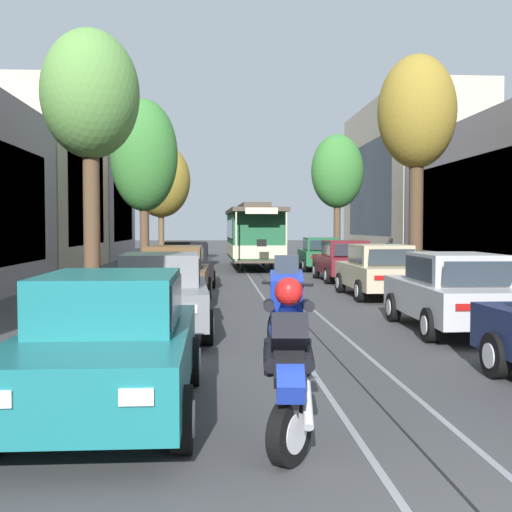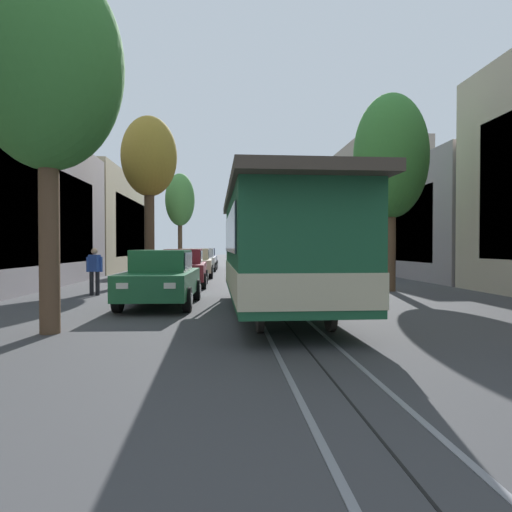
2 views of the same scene
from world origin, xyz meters
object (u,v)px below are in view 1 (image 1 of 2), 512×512
(parked_car_grey_second_left, at_px, (161,293))
(pedestrian_on_left_pavement, at_px, (391,254))
(parked_car_black_fourth_left, at_px, (186,263))
(parked_car_silver_second_right, at_px, (454,292))
(parked_car_maroon_fourth_right, at_px, (344,261))
(parked_car_green_fifth_right, at_px, (320,254))
(parked_car_teal_near_left, at_px, (109,343))
(motorcycle_with_rider, at_px, (288,349))
(cable_car_trolley, at_px, (253,236))
(fire_hydrant, at_px, (91,311))
(parked_car_brown_mid_left, at_px, (174,274))
(street_tree_kerb_right_mid, at_px, (337,172))
(street_tree_kerb_left_mid, at_px, (144,157))
(parked_car_beige_mid_right, at_px, (379,271))
(street_tree_kerb_left_fourth, at_px, (161,181))
(street_tree_kerb_right_second, at_px, (417,116))
(street_tree_kerb_left_second, at_px, (90,99))

(parked_car_grey_second_left, relative_size, pedestrian_on_left_pavement, 2.70)
(parked_car_black_fourth_left, height_order, parked_car_silver_second_right, same)
(parked_car_maroon_fourth_right, distance_m, parked_car_green_fifth_right, 6.34)
(parked_car_teal_near_left, distance_m, motorcycle_with_rider, 2.32)
(parked_car_green_fifth_right, height_order, pedestrian_on_left_pavement, pedestrian_on_left_pavement)
(cable_car_trolley, bearing_deg, parked_car_black_fourth_left, -106.71)
(parked_car_silver_second_right, xyz_separation_m, fire_hydrant, (-7.30, 0.31, -0.38))
(parked_car_brown_mid_left, distance_m, cable_car_trolley, 16.00)
(street_tree_kerb_right_mid, distance_m, pedestrian_on_left_pavement, 8.20)
(motorcycle_with_rider, bearing_deg, street_tree_kerb_right_mid, 78.66)
(parked_car_maroon_fourth_right, xyz_separation_m, street_tree_kerb_left_mid, (-7.98, 2.65, 4.25))
(parked_car_silver_second_right, bearing_deg, parked_car_beige_mid_right, 89.18)
(parked_car_beige_mid_right, distance_m, parked_car_maroon_fourth_right, 5.91)
(cable_car_trolley, bearing_deg, parked_car_brown_mid_left, -101.08)
(parked_car_grey_second_left, distance_m, parked_car_brown_mid_left, 5.15)
(street_tree_kerb_left_mid, bearing_deg, parked_car_maroon_fourth_right, -18.37)
(parked_car_teal_near_left, relative_size, cable_car_trolley, 0.48)
(cable_car_trolley, relative_size, fire_hydrant, 10.91)
(street_tree_kerb_left_fourth, distance_m, street_tree_kerb_right_mid, 10.06)
(street_tree_kerb_right_second, bearing_deg, parked_car_maroon_fourth_right, 122.95)
(parked_car_silver_second_right, xyz_separation_m, street_tree_kerb_left_mid, (-7.78, 15.04, 4.25))
(parked_car_maroon_fourth_right, bearing_deg, parked_car_teal_near_left, -109.06)
(pedestrian_on_left_pavement, bearing_deg, street_tree_kerb_left_mid, -175.81)
(parked_car_teal_near_left, height_order, street_tree_kerb_left_fourth, street_tree_kerb_left_fourth)
(street_tree_kerb_left_second, bearing_deg, parked_car_grey_second_left, -62.09)
(parked_car_beige_mid_right, distance_m, street_tree_kerb_left_second, 9.55)
(parked_car_maroon_fourth_right, bearing_deg, parked_car_brown_mid_left, -130.55)
(parked_car_brown_mid_left, bearing_deg, cable_car_trolley, 78.92)
(street_tree_kerb_left_mid, height_order, street_tree_kerb_right_second, street_tree_kerb_right_second)
(parked_car_teal_near_left, bearing_deg, pedestrian_on_left_pavement, 67.29)
(motorcycle_with_rider, bearing_deg, parked_car_grey_second_left, 104.22)
(street_tree_kerb_right_second, relative_size, cable_car_trolley, 0.87)
(parked_car_maroon_fourth_right, distance_m, fire_hydrant, 14.23)
(parked_car_grey_second_left, bearing_deg, street_tree_kerb_left_mid, 97.23)
(parked_car_silver_second_right, bearing_deg, street_tree_kerb_right_mid, 85.39)
(street_tree_kerb_left_second, distance_m, pedestrian_on_left_pavement, 16.71)
(parked_car_teal_near_left, relative_size, parked_car_maroon_fourth_right, 1.00)
(street_tree_kerb_left_fourth, distance_m, street_tree_kerb_right_second, 18.75)
(parked_car_teal_near_left, distance_m, street_tree_kerb_right_mid, 29.73)
(parked_car_teal_near_left, height_order, parked_car_green_fifth_right, same)
(parked_car_grey_second_left, xyz_separation_m, street_tree_kerb_left_second, (-2.04, 3.85, 4.53))
(parked_car_silver_second_right, bearing_deg, parked_car_maroon_fourth_right, 89.07)
(parked_car_maroon_fourth_right, bearing_deg, parked_car_grey_second_left, -116.30)
(motorcycle_with_rider, height_order, fire_hydrant, motorcycle_with_rider)
(parked_car_green_fifth_right, distance_m, fire_hydrant, 19.92)
(parked_car_maroon_fourth_right, height_order, street_tree_kerb_right_second, street_tree_kerb_right_second)
(parked_car_grey_second_left, relative_size, motorcycle_with_rider, 2.39)
(parked_car_silver_second_right, height_order, street_tree_kerb_right_mid, street_tree_kerb_right_mid)
(parked_car_grey_second_left, distance_m, parked_car_black_fourth_left, 10.83)
(pedestrian_on_left_pavement, bearing_deg, street_tree_kerb_left_second, -132.41)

